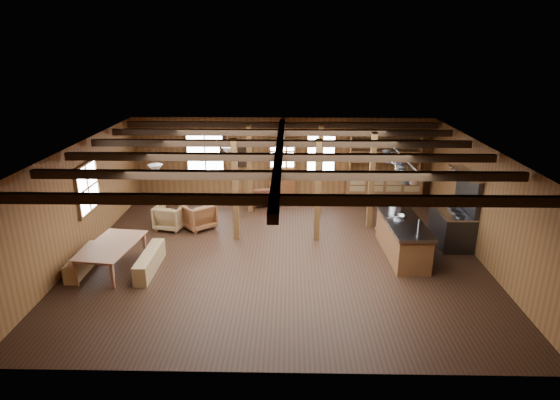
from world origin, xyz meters
name	(u,v)px	position (x,y,z in m)	size (l,w,h in m)	color
room	(279,203)	(0.00, 0.00, 1.40)	(10.04, 9.04, 2.84)	black
ceiling_joists	(279,151)	(0.00, 0.18, 2.68)	(9.80, 8.82, 0.18)	black
timber_posts	(299,179)	(0.52, 2.08, 1.40)	(3.95, 2.35, 2.80)	#432813
back_door	(282,174)	(0.00, 4.45, 0.88)	(1.02, 0.08, 2.15)	brown
window_back_left	(205,153)	(-2.60, 4.46, 1.60)	(1.32, 0.06, 1.32)	white
window_back_right	(321,154)	(1.30, 4.46, 1.60)	(1.02, 0.06, 1.32)	white
window_left	(87,188)	(-4.96, 0.50, 1.60)	(0.14, 1.24, 1.32)	white
notice_boards	(238,152)	(-1.50, 4.46, 1.64)	(1.08, 0.03, 0.90)	beige
back_counter	(383,185)	(3.40, 4.20, 0.60)	(2.55, 0.60, 2.45)	#5B311B
pendant_lamps	(194,159)	(-2.25, 1.00, 2.25)	(1.86, 2.36, 0.66)	#2F2F32
pot_rack	(399,166)	(2.94, 0.28, 2.29)	(0.35, 3.00, 0.43)	#2F2F32
kitchen_island	(402,237)	(3.12, 0.07, 0.48)	(0.97, 2.53, 1.20)	#5B311B
step_stool	(386,226)	(3.00, 1.51, 0.19)	(0.43, 0.31, 0.38)	olive
commercial_range	(454,221)	(4.65, 0.83, 0.64)	(0.82, 1.61, 1.98)	#2F2F32
dining_table	(114,257)	(-3.90, -0.93, 0.33)	(1.88, 1.05, 0.66)	#916042
bench_wall	(83,262)	(-4.65, -0.93, 0.21)	(0.29, 1.54, 0.42)	olive
bench_aisle	(150,262)	(-3.06, -0.93, 0.23)	(0.32, 1.68, 0.46)	olive
armchair_a	(198,216)	(-2.39, 1.74, 0.38)	(0.81, 0.83, 0.76)	brown
armchair_b	(262,196)	(-0.67, 3.80, 0.32)	(0.69, 0.71, 0.65)	brown
armchair_c	(171,217)	(-3.19, 1.69, 0.36)	(0.78, 0.80, 0.73)	brown
counter_pot	(395,206)	(3.07, 0.89, 1.04)	(0.32, 0.32, 0.19)	#B5B7BC
bowl	(399,216)	(3.04, 0.26, 0.97)	(0.27, 0.27, 0.07)	silver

